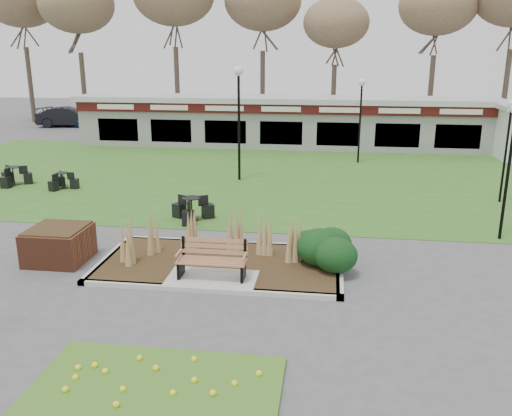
# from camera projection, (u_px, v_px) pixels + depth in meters

# --- Properties ---
(ground) EXTENTS (100.00, 100.00, 0.00)m
(ground) POSITION_uv_depth(u_px,v_px,m) (211.00, 285.00, 13.19)
(ground) COLOR #515154
(ground) RESTS_ON ground
(lawn) EXTENTS (34.00, 16.00, 0.02)m
(lawn) POSITION_uv_depth(u_px,v_px,m) (268.00, 176.00, 24.60)
(lawn) COLOR #346921
(lawn) RESTS_ON ground
(flower_bed) EXTENTS (4.20, 3.00, 0.16)m
(flower_bed) POSITION_uv_depth(u_px,v_px,m) (150.00, 398.00, 8.79)
(flower_bed) COLOR #336E1F
(flower_bed) RESTS_ON ground
(planting_bed) EXTENTS (6.75, 3.40, 1.27)m
(planting_bed) POSITION_uv_depth(u_px,v_px,m) (269.00, 254.00, 14.20)
(planting_bed) COLOR #301D13
(planting_bed) RESTS_ON ground
(park_bench) EXTENTS (1.70, 0.66, 0.93)m
(park_bench) POSITION_uv_depth(u_px,v_px,m) (213.00, 259.00, 13.26)
(park_bench) COLOR #936342
(park_bench) RESTS_ON ground
(brick_planter) EXTENTS (1.50, 1.50, 0.95)m
(brick_planter) POSITION_uv_depth(u_px,v_px,m) (59.00, 244.00, 14.58)
(brick_planter) COLOR brown
(brick_planter) RESTS_ON ground
(food_pavilion) EXTENTS (24.60, 3.40, 2.90)m
(food_pavilion) POSITION_uv_depth(u_px,v_px,m) (283.00, 121.00, 31.76)
(food_pavilion) COLOR gray
(food_pavilion) RESTS_ON ground
(tree_backdrop) EXTENTS (47.24, 5.24, 10.36)m
(tree_backdrop) POSITION_uv_depth(u_px,v_px,m) (295.00, 7.00, 37.47)
(tree_backdrop) COLOR #47382B
(tree_backdrop) RESTS_ON ground
(lamp_post_near_right) EXTENTS (0.34, 0.34, 4.07)m
(lamp_post_near_right) POSITION_uv_depth(u_px,v_px,m) (512.00, 142.00, 15.54)
(lamp_post_near_right) COLOR black
(lamp_post_near_right) RESTS_ON ground
(lamp_post_mid_left) EXTENTS (0.40, 0.40, 4.86)m
(lamp_post_mid_left) POSITION_uv_depth(u_px,v_px,m) (239.00, 98.00, 22.81)
(lamp_post_mid_left) COLOR black
(lamp_post_mid_left) RESTS_ON ground
(lamp_post_mid_right) EXTENTS (0.34, 0.34, 4.16)m
(lamp_post_mid_right) POSITION_uv_depth(u_px,v_px,m) (361.00, 102.00, 26.61)
(lamp_post_mid_right) COLOR black
(lamp_post_mid_right) RESTS_ON ground
(lamp_post_far_right) EXTENTS (0.32, 0.32, 3.82)m
(lamp_post_far_right) POSITION_uv_depth(u_px,v_px,m) (509.00, 128.00, 19.57)
(lamp_post_far_right) COLOR black
(lamp_post_far_right) RESTS_ON ground
(bistro_set_a) EXTENTS (1.44, 1.26, 0.76)m
(bistro_set_a) POSITION_uv_depth(u_px,v_px,m) (14.00, 179.00, 22.85)
(bistro_set_a) COLOR black
(bistro_set_a) RESTS_ON ground
(bistro_set_b) EXTENTS (1.14, 1.23, 0.66)m
(bistro_set_b) POSITION_uv_depth(u_px,v_px,m) (63.00, 183.00, 22.24)
(bistro_set_b) COLOR black
(bistro_set_b) RESTS_ON ground
(bistro_set_c) EXTENTS (1.47, 1.31, 0.78)m
(bistro_set_c) POSITION_uv_depth(u_px,v_px,m) (192.00, 212.00, 18.09)
(bistro_set_c) COLOR black
(bistro_set_c) RESTS_ON ground
(car_black) EXTENTS (4.66, 2.35, 1.47)m
(car_black) POSITION_uv_depth(u_px,v_px,m) (68.00, 117.00, 40.16)
(car_black) COLOR black
(car_black) RESTS_ON ground
(car_blue) EXTENTS (4.86, 3.02, 1.32)m
(car_blue) POSITION_uv_depth(u_px,v_px,m) (66.00, 117.00, 40.90)
(car_blue) COLOR navy
(car_blue) RESTS_ON ground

